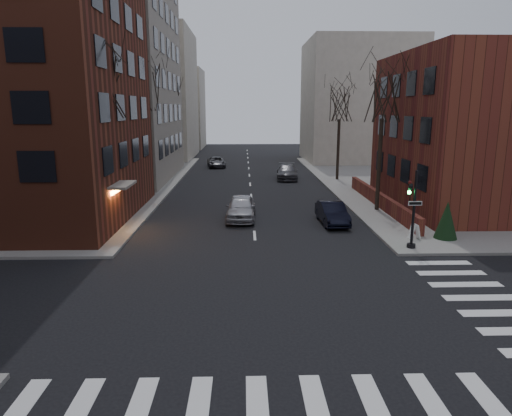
{
  "coord_description": "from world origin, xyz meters",
  "views": [
    {
      "loc": [
        -0.6,
        -13.29,
        7.19
      ],
      "look_at": [
        0.03,
        10.28,
        2.0
      ],
      "focal_mm": 32.0,
      "sensor_mm": 36.0,
      "label": 1
    }
  ],
  "objects": [
    {
      "name": "car_lane_far",
      "position": [
        -4.01,
        43.24,
        0.62
      ],
      "size": [
        2.65,
        4.72,
        1.25
      ],
      "primitive_type": "imported",
      "rotation": [
        0.0,
        0.0,
        0.13
      ],
      "color": "#46464B",
      "rests_on": "ground"
    },
    {
      "name": "sandwich_board",
      "position": [
        8.73,
        10.54,
        0.57
      ],
      "size": [
        0.41,
        0.55,
        0.83
      ],
      "primitive_type": "cube",
      "rotation": [
        0.0,
        0.0,
        0.09
      ],
      "color": "white",
      "rests_on": "sidewalk_far_right"
    },
    {
      "name": "building_left_brick",
      "position": [
        -15.5,
        16.5,
        9.0
      ],
      "size": [
        15.0,
        15.0,
        18.0
      ],
      "primitive_type": "cube",
      "color": "maroon",
      "rests_on": "ground"
    },
    {
      "name": "building_distant_la",
      "position": [
        -15.0,
        55.0,
        9.0
      ],
      "size": [
        14.0,
        16.0,
        18.0
      ],
      "primitive_type": "cube",
      "color": "beige",
      "rests_on": "ground"
    },
    {
      "name": "traffic_signal",
      "position": [
        7.94,
        8.99,
        1.91
      ],
      "size": [
        0.76,
        0.44,
        4.0
      ],
      "color": "black",
      "rests_on": "sidewalk_far_right"
    },
    {
      "name": "building_left_tan",
      "position": [
        -17.0,
        34.0,
        14.0
      ],
      "size": [
        18.0,
        18.0,
        28.0
      ],
      "primitive_type": "cube",
      "color": "gray",
      "rests_on": "ground"
    },
    {
      "name": "building_right_brick",
      "position": [
        16.5,
        19.0,
        5.5
      ],
      "size": [
        12.0,
        14.0,
        11.0
      ],
      "primitive_type": "cube",
      "color": "maroon",
      "rests_on": "ground"
    },
    {
      "name": "car_lane_silver",
      "position": [
        -0.8,
        15.96,
        0.79
      ],
      "size": [
        2.06,
        4.69,
        1.57
      ],
      "primitive_type": "imported",
      "rotation": [
        0.0,
        0.0,
        -0.04
      ],
      "color": "#A8A7AD",
      "rests_on": "ground"
    },
    {
      "name": "building_distant_ra",
      "position": [
        15.0,
        50.0,
        8.0
      ],
      "size": [
        14.0,
        14.0,
        16.0
      ],
      "primitive_type": "cube",
      "color": "beige",
      "rests_on": "ground"
    },
    {
      "name": "car_lane_gray",
      "position": [
        3.85,
        33.26,
        0.75
      ],
      "size": [
        2.47,
        5.3,
        1.5
      ],
      "primitive_type": "imported",
      "rotation": [
        0.0,
        0.0,
        -0.07
      ],
      "color": "#3E3D42",
      "rests_on": "ground"
    },
    {
      "name": "evergreen_shrub",
      "position": [
        10.5,
        10.66,
        1.19
      ],
      "size": [
        1.46,
        1.46,
        2.07
      ],
      "primitive_type": "cone",
      "rotation": [
        0.0,
        0.0,
        0.19
      ],
      "color": "black",
      "rests_on": "sidewalk_far_right"
    },
    {
      "name": "streetlamp_near",
      "position": [
        -8.2,
        22.0,
        4.24
      ],
      "size": [
        0.36,
        0.36,
        6.28
      ],
      "color": "black",
      "rests_on": "sidewalk_far_left"
    },
    {
      "name": "building_distant_lb",
      "position": [
        -13.0,
        72.0,
        7.0
      ],
      "size": [
        10.0,
        12.0,
        14.0
      ],
      "primitive_type": "cube",
      "color": "beige",
      "rests_on": "ground"
    },
    {
      "name": "tree_right_a",
      "position": [
        8.8,
        18.0,
        8.03
      ],
      "size": [
        3.96,
        3.96,
        9.72
      ],
      "color": "#2D231C",
      "rests_on": "sidewalk_far_right"
    },
    {
      "name": "tree_left_a",
      "position": [
        -8.8,
        14.0,
        8.47
      ],
      "size": [
        4.18,
        4.18,
        10.26
      ],
      "color": "#2D231C",
      "rests_on": "sidewalk_far_left"
    },
    {
      "name": "ground",
      "position": [
        0.0,
        0.0,
        0.0
      ],
      "size": [
        160.0,
        160.0,
        0.0
      ],
      "primitive_type": "plane",
      "color": "black",
      "rests_on": "ground"
    },
    {
      "name": "tree_right_b",
      "position": [
        8.8,
        32.0,
        7.59
      ],
      "size": [
        3.74,
        3.74,
        9.18
      ],
      "color": "#2D231C",
      "rests_on": "sidewalk_far_right"
    },
    {
      "name": "low_wall_right",
      "position": [
        9.3,
        19.0,
        0.65
      ],
      "size": [
        0.35,
        16.0,
        1.0
      ],
      "primitive_type": "cube",
      "color": "maroon",
      "rests_on": "sidewalk_far_right"
    },
    {
      "name": "streetlamp_far",
      "position": [
        -8.2,
        42.0,
        4.24
      ],
      "size": [
        0.36,
        0.36,
        6.28
      ],
      "color": "black",
      "rests_on": "sidewalk_far_left"
    },
    {
      "name": "tree_left_b",
      "position": [
        -8.8,
        26.0,
        8.91
      ],
      "size": [
        4.4,
        4.4,
        10.8
      ],
      "color": "#2D231C",
      "rests_on": "sidewalk_far_left"
    },
    {
      "name": "parked_sedan",
      "position": [
        4.97,
        14.65,
        0.69
      ],
      "size": [
        1.62,
        4.23,
        1.37
      ],
      "primitive_type": "imported",
      "rotation": [
        0.0,
        0.0,
        0.04
      ],
      "color": "black",
      "rests_on": "ground"
    },
    {
      "name": "tree_left_c",
      "position": [
        -8.8,
        40.0,
        8.03
      ],
      "size": [
        3.96,
        3.96,
        9.72
      ],
      "color": "#2D231C",
      "rests_on": "sidewalk_far_left"
    }
  ]
}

